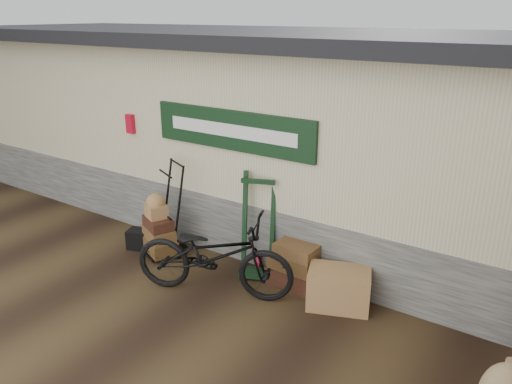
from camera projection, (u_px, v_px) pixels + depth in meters
ground at (208, 293)px, 6.54m from camera, size 80.00×80.00×0.00m
station_building at (312, 133)px, 8.12m from camera, size 14.40×4.10×3.20m
porter_trolley at (168, 208)px, 7.40m from camera, size 0.88×0.79×1.44m
green_barrow at (258, 225)px, 6.84m from camera, size 0.64×0.60×1.43m
suitcase_stack at (294, 264)px, 6.64m from camera, size 0.70×0.46×0.61m
wicker_hamper at (339, 288)px, 6.17m from camera, size 0.88×0.73×0.49m
black_trunk at (138, 239)px, 7.73m from camera, size 0.37×0.35×0.30m
bicycle at (214, 251)px, 6.33m from camera, size 1.41×2.21×1.22m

